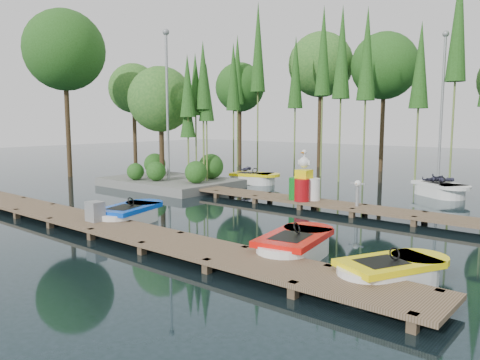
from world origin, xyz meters
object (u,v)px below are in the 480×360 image
Objects in this scene: boat_yellow_far at (253,178)px; drum_cluster at (304,185)px; boat_red at (295,247)px; utility_cabinet at (95,211)px; yellow_barrel at (302,188)px; boat_blue at (129,215)px; island at (169,120)px.

boat_yellow_far is 6.77m from drum_cluster.
boat_red is 6.27m from drum_cluster.
boat_red is 6.04m from utility_cabinet.
boat_yellow_far is 5.02× the size of utility_cabinet.
drum_cluster is at bearing 110.54° from boat_red.
yellow_barrel is 0.26m from drum_cluster.
boat_red is at bearing -59.57° from drum_cluster.
utility_cabinet is (0.09, -1.25, 0.33)m from boat_blue.
island is 2.37× the size of boat_yellow_far.
yellow_barrel is (2.51, 7.00, 0.14)m from utility_cabinet.
boat_yellow_far reaches higher than utility_cabinet.
island reaches higher than yellow_barrel.
boat_yellow_far is (-8.63, 9.35, 0.02)m from boat_red.
boat_blue is (5.47, -6.54, -2.93)m from island.
boat_red is at bearing -58.88° from yellow_barrel.
boat_yellow_far is 6.54m from yellow_barrel.
yellow_barrel reaches higher than boat_blue.
island is 11.89× the size of utility_cabinet.
boat_yellow_far is 3.37× the size of yellow_barrel.
boat_yellow_far is at bearing 89.44° from boat_blue.
drum_cluster reaches higher than utility_cabinet.
boat_blue is 3.37× the size of yellow_barrel.
boat_red is 1.00× the size of boat_yellow_far.
drum_cluster is (2.69, 6.85, 0.25)m from utility_cabinet.
boat_red is 1.56× the size of drum_cluster.
boat_blue is 1.55× the size of drum_cluster.
boat_yellow_far is at bearing 47.37° from island.
yellow_barrel is (-3.34, 5.53, 0.46)m from boat_red.
boat_yellow_far is at bearing 144.07° from drum_cluster.
island is 8.00× the size of yellow_barrel.
island reaches higher than boat_yellow_far.
boat_blue is 1.30m from utility_cabinet.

